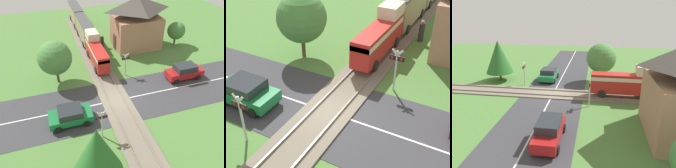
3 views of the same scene
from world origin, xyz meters
The scene contains 13 objects.
ground_plane centered at (0.00, 0.00, 0.00)m, with size 60.00×60.00×0.00m, color #4C7A38.
road_surface centered at (0.00, 0.00, 0.01)m, with size 48.00×6.40×0.02m.
track_bed centered at (0.00, 0.00, 0.07)m, with size 2.80×48.00×0.24m.
train centered at (0.00, 14.11, 1.88)m, with size 1.58×20.10×3.18m.
car_near_crossing centered at (-4.54, -1.44, 0.78)m, with size 3.63×2.03×1.48m.
car_far_side centered at (8.39, 1.44, 0.85)m, with size 4.06×1.78×1.65m.
crossing_signal_west_approach centered at (-2.41, -3.87, 1.80)m, with size 0.90×0.18×2.78m.
crossing_signal_east_approach centered at (2.41, 3.87, 1.80)m, with size 0.90×0.18×2.78m.
station_building centered at (6.32, 10.37, 3.29)m, with size 6.42×4.90×6.70m.
pedestrian_by_station centered at (1.89, 11.49, 0.79)m, with size 0.43×0.43×1.74m.
tree_by_station centered at (11.79, 9.16, 2.05)m, with size 2.41×2.41×3.27m.
tree_roadside_hedge centered at (-4.87, 4.91, 2.94)m, with size 3.50×3.50×4.70m.
tree_beyond_track centered at (-3.64, -7.39, 3.00)m, with size 3.27×3.27×4.96m.
Camera 1 is at (-5.24, -15.21, 13.85)m, focal length 35.00 mm.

